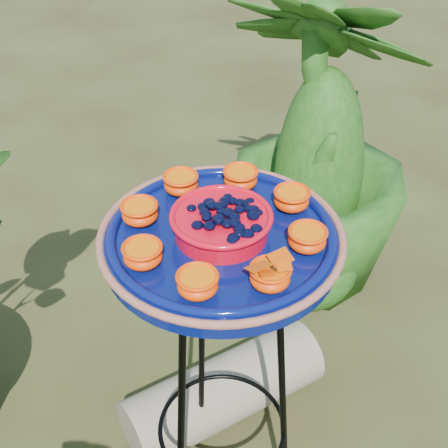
% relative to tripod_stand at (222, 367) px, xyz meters
% --- Properties ---
extents(tripod_stand, '(0.34, 0.34, 0.82)m').
position_rel_tripod_stand_xyz_m(tripod_stand, '(0.00, 0.00, 0.00)').
color(tripod_stand, black).
rests_on(tripod_stand, ground).
extents(feeder_dish, '(0.47, 0.47, 0.10)m').
position_rel_tripod_stand_xyz_m(feeder_dish, '(0.00, -0.00, 0.36)').
color(feeder_dish, '#071053').
rests_on(feeder_dish, tripod_stand).
extents(driftwood_log, '(0.58, 0.21, 0.19)m').
position_rel_tripod_stand_xyz_m(driftwood_log, '(0.12, 0.21, -0.41)').
color(driftwood_log, gray).
rests_on(driftwood_log, ground).
extents(shrub_back_right, '(0.83, 0.83, 1.06)m').
position_rel_tripod_stand_xyz_m(shrub_back_right, '(0.69, 0.58, 0.03)').
color(shrub_back_right, '#174512').
rests_on(shrub_back_right, ground).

